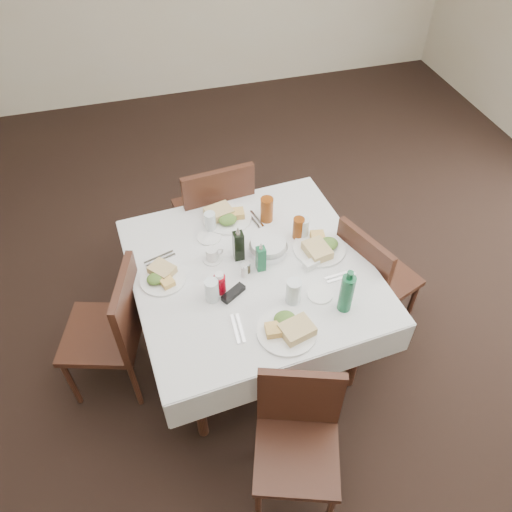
{
  "coord_description": "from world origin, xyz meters",
  "views": [
    {
      "loc": [
        -0.71,
        -1.87,
        2.82
      ],
      "look_at": [
        -0.18,
        -0.0,
        0.8
      ],
      "focal_mm": 35.0,
      "sensor_mm": 36.0,
      "label": 1
    }
  ],
  "objects_px": {
    "oil_cruet_green": "(261,258)",
    "water_n": "(210,222)",
    "chair_east": "(370,275)",
    "water_w": "(212,290)",
    "dining_table": "(252,277)",
    "chair_north": "(216,213)",
    "coffee_mug": "(213,255)",
    "water_e": "(303,228)",
    "ketchup_bottle": "(220,283)",
    "water_s": "(294,291)",
    "oil_cruet_dark": "(238,245)",
    "green_bottle": "(347,293)",
    "bread_basket": "(268,247)",
    "chair_west": "(115,326)",
    "chair_south": "(298,432)"
  },
  "relations": [
    {
      "from": "oil_cruet_green",
      "to": "water_n",
      "type": "bearing_deg",
      "value": 117.12
    },
    {
      "from": "chair_east",
      "to": "water_w",
      "type": "xyz_separation_m",
      "value": [
        -1.01,
        -0.12,
        0.32
      ]
    },
    {
      "from": "dining_table",
      "to": "water_n",
      "type": "distance_m",
      "value": 0.43
    },
    {
      "from": "oil_cruet_green",
      "to": "chair_north",
      "type": "bearing_deg",
      "value": 97.57
    },
    {
      "from": "water_w",
      "to": "coffee_mug",
      "type": "distance_m",
      "value": 0.29
    },
    {
      "from": "chair_north",
      "to": "water_e",
      "type": "distance_m",
      "value": 0.75
    },
    {
      "from": "water_w",
      "to": "oil_cruet_green",
      "type": "xyz_separation_m",
      "value": [
        0.31,
        0.14,
        0.02
      ]
    },
    {
      "from": "chair_east",
      "to": "ketchup_bottle",
      "type": "distance_m",
      "value": 1.01
    },
    {
      "from": "water_w",
      "to": "ketchup_bottle",
      "type": "bearing_deg",
      "value": 37.88
    },
    {
      "from": "water_s",
      "to": "water_e",
      "type": "bearing_deg",
      "value": 64.64
    },
    {
      "from": "chair_east",
      "to": "oil_cruet_dark",
      "type": "relative_size",
      "value": 3.77
    },
    {
      "from": "water_w",
      "to": "green_bottle",
      "type": "bearing_deg",
      "value": -20.85
    },
    {
      "from": "bread_basket",
      "to": "green_bottle",
      "type": "xyz_separation_m",
      "value": [
        0.26,
        -0.5,
        0.09
      ]
    },
    {
      "from": "water_w",
      "to": "oil_cruet_dark",
      "type": "height_order",
      "value": "oil_cruet_dark"
    },
    {
      "from": "chair_west",
      "to": "bread_basket",
      "type": "bearing_deg",
      "value": 6.57
    },
    {
      "from": "chair_north",
      "to": "coffee_mug",
      "type": "xyz_separation_m",
      "value": [
        -0.14,
        -0.61,
        0.23
      ]
    },
    {
      "from": "water_s",
      "to": "water_w",
      "type": "bearing_deg",
      "value": 162.53
    },
    {
      "from": "chair_east",
      "to": "oil_cruet_green",
      "type": "distance_m",
      "value": 0.78
    },
    {
      "from": "ketchup_bottle",
      "to": "coffee_mug",
      "type": "bearing_deg",
      "value": 87.11
    },
    {
      "from": "dining_table",
      "to": "coffee_mug",
      "type": "relative_size",
      "value": 11.4
    },
    {
      "from": "chair_west",
      "to": "dining_table",
      "type": "bearing_deg",
      "value": 0.72
    },
    {
      "from": "oil_cruet_dark",
      "to": "ketchup_bottle",
      "type": "relative_size",
      "value": 1.73
    },
    {
      "from": "water_s",
      "to": "green_bottle",
      "type": "bearing_deg",
      "value": -26.22
    },
    {
      "from": "chair_north",
      "to": "bread_basket",
      "type": "bearing_deg",
      "value": -74.25
    },
    {
      "from": "chair_west",
      "to": "ketchup_bottle",
      "type": "bearing_deg",
      "value": -10.44
    },
    {
      "from": "water_n",
      "to": "oil_cruet_green",
      "type": "xyz_separation_m",
      "value": [
        0.2,
        -0.39,
        0.02
      ]
    },
    {
      "from": "chair_south",
      "to": "water_w",
      "type": "bearing_deg",
      "value": 109.55
    },
    {
      "from": "oil_cruet_green",
      "to": "chair_west",
      "type": "bearing_deg",
      "value": 179.21
    },
    {
      "from": "chair_east",
      "to": "water_e",
      "type": "distance_m",
      "value": 0.54
    },
    {
      "from": "water_s",
      "to": "water_w",
      "type": "distance_m",
      "value": 0.42
    },
    {
      "from": "chair_south",
      "to": "water_n",
      "type": "height_order",
      "value": "water_n"
    },
    {
      "from": "water_e",
      "to": "water_w",
      "type": "relative_size",
      "value": 0.94
    },
    {
      "from": "chair_west",
      "to": "green_bottle",
      "type": "height_order",
      "value": "green_bottle"
    },
    {
      "from": "green_bottle",
      "to": "chair_west",
      "type": "bearing_deg",
      "value": 161.63
    },
    {
      "from": "oil_cruet_green",
      "to": "green_bottle",
      "type": "distance_m",
      "value": 0.51
    },
    {
      "from": "chair_north",
      "to": "water_e",
      "type": "xyz_separation_m",
      "value": [
        0.41,
        -0.57,
        0.26
      ]
    },
    {
      "from": "water_s",
      "to": "green_bottle",
      "type": "height_order",
      "value": "green_bottle"
    },
    {
      "from": "chair_east",
      "to": "chair_west",
      "type": "distance_m",
      "value": 1.55
    },
    {
      "from": "bread_basket",
      "to": "coffee_mug",
      "type": "distance_m",
      "value": 0.32
    },
    {
      "from": "chair_south",
      "to": "coffee_mug",
      "type": "bearing_deg",
      "value": 100.71
    },
    {
      "from": "bread_basket",
      "to": "oil_cruet_dark",
      "type": "distance_m",
      "value": 0.19
    },
    {
      "from": "ketchup_bottle",
      "to": "water_s",
      "type": "bearing_deg",
      "value": -25.3
    },
    {
      "from": "oil_cruet_green",
      "to": "ketchup_bottle",
      "type": "relative_size",
      "value": 1.47
    },
    {
      "from": "chair_north",
      "to": "bread_basket",
      "type": "xyz_separation_m",
      "value": [
        0.18,
        -0.64,
        0.23
      ]
    },
    {
      "from": "chair_east",
      "to": "green_bottle",
      "type": "distance_m",
      "value": 0.63
    },
    {
      "from": "chair_south",
      "to": "coffee_mug",
      "type": "distance_m",
      "value": 1.05
    },
    {
      "from": "chair_north",
      "to": "water_n",
      "type": "xyz_separation_m",
      "value": [
        -0.1,
        -0.37,
        0.26
      ]
    },
    {
      "from": "water_w",
      "to": "bread_basket",
      "type": "distance_m",
      "value": 0.46
    },
    {
      "from": "chair_north",
      "to": "water_w",
      "type": "relative_size",
      "value": 7.25
    },
    {
      "from": "dining_table",
      "to": "chair_east",
      "type": "relative_size",
      "value": 1.57
    }
  ]
}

